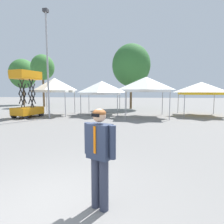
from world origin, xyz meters
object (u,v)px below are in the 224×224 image
Objects in this scene: scissor_lift at (27,103)px; light_pole_near_lift at (47,58)px; canopy_tent_behind_right at (146,84)px; tree_behind_tents_center at (131,65)px; canopy_tent_behind_center at (201,88)px; tree_behind_tents_right at (43,67)px; person_foreground at (100,152)px; canopy_tent_behind_left at (55,85)px; canopy_tent_right_of_center at (102,88)px; tree_behind_tents_left at (23,74)px.

light_pole_near_lift is at bearing -9.88° from scissor_lift.
tree_behind_tents_center reaches higher than canopy_tent_behind_right.
tree_behind_tents_right reaches higher than canopy_tent_behind_center.
tree_behind_tents_right is (-13.16, 21.93, 4.50)m from person_foreground.
person_foreground is (-1.03, -12.74, -1.66)m from canopy_tent_behind_right.
canopy_tent_behind_left is at bearing -56.01° from tree_behind_tents_right.
light_pole_near_lift is (2.07, -0.36, 3.52)m from scissor_lift.
person_foreground is at bearing -88.24° from tree_behind_tents_center.
tree_behind_tents_right is 12.63m from tree_behind_tents_center.
canopy_tent_behind_center is (8.77, 0.65, -0.05)m from canopy_tent_right_of_center.
tree_behind_tents_center is (-0.63, 20.34, 4.30)m from person_foreground.
person_foreground is 12.96m from light_pole_near_lift.
canopy_tent_right_of_center is 0.95× the size of canopy_tent_behind_right.
tree_behind_tents_right is (-6.10, 9.04, 2.85)m from canopy_tent_behind_left.
canopy_tent_behind_right is at bearing -77.68° from tree_behind_tents_center.
light_pole_near_lift is (0.58, -2.27, 2.00)m from canopy_tent_behind_left.
light_pole_near_lift is 18.90m from tree_behind_tents_left.
tree_behind_tents_left is (-15.57, 11.37, 2.60)m from canopy_tent_right_of_center.
person_foreground is 25.97m from tree_behind_tents_right.
canopy_tent_right_of_center is at bearing -109.49° from tree_behind_tents_center.
scissor_lift is 0.51× the size of tree_behind_tents_left.
person_foreground is 31.51m from tree_behind_tents_left.
scissor_lift reaches higher than canopy_tent_behind_left.
light_pole_near_lift is 1.04× the size of tree_behind_tents_center.
canopy_tent_behind_left is 11.28m from tree_behind_tents_right.
canopy_tent_behind_left is 0.92× the size of canopy_tent_behind_right.
canopy_tent_behind_center is 13.10m from light_pole_near_lift.
tree_behind_tents_right is (-14.19, 9.19, 2.84)m from canopy_tent_behind_right.
canopy_tent_behind_right is 0.46× the size of tree_behind_tents_center.
tree_behind_tents_right is at bearing -31.44° from tree_behind_tents_left.
canopy_tent_right_of_center is 13.41m from tree_behind_tents_right.
person_foreground is at bearing -59.03° from tree_behind_tents_right.
tree_behind_tents_left reaches higher than canopy_tent_behind_right.
canopy_tent_behind_left is at bearing 51.99° from scissor_lift.
canopy_tent_behind_left is 0.42× the size of tree_behind_tents_center.
tree_behind_tents_right reaches higher than canopy_tent_right_of_center.
tree_behind_tents_center is 18.52m from tree_behind_tents_left.
light_pole_near_lift is at bearing -75.55° from canopy_tent_behind_left.
canopy_tent_behind_left is 0.88× the size of scissor_lift.
light_pole_near_lift reaches higher than tree_behind_tents_left.
canopy_tent_behind_right is 0.49× the size of tree_behind_tents_left.
canopy_tent_behind_left is 10.20m from tree_behind_tents_center.
canopy_tent_behind_right is at bearing -1.01° from canopy_tent_behind_left.
canopy_tent_behind_center is at bearing 19.77° from canopy_tent_behind_right.
canopy_tent_behind_left reaches higher than person_foreground.
scissor_lift is at bearing -130.25° from tree_behind_tents_center.
canopy_tent_right_of_center is at bearing 12.82° from canopy_tent_behind_left.
tree_behind_tents_right is at bearing 147.08° from canopy_tent_behind_right.
canopy_tent_behind_center is (4.81, 1.73, -0.30)m from canopy_tent_behind_right.
canopy_tent_behind_right is 17.14m from tree_behind_tents_right.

